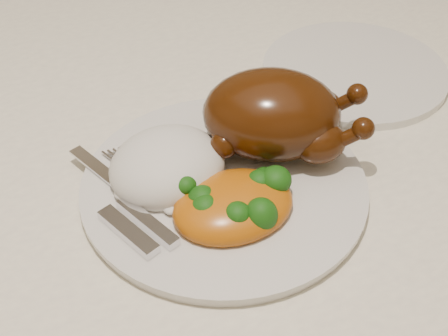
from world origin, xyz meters
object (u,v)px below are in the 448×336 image
object	(u,v)px
dinner_plate	(224,187)
dining_table	(125,230)
roast_chicken	(276,115)
side_plate	(354,71)

from	to	relation	value
dinner_plate	dining_table	bearing A→B (deg)	140.68
dining_table	dinner_plate	size ratio (longest dim) A/B	5.59
dining_table	dinner_plate	bearing A→B (deg)	-39.32
dinner_plate	roast_chicken	bearing A→B (deg)	25.20
dining_table	side_plate	bearing A→B (deg)	10.92
dinner_plate	roast_chicken	distance (m)	0.09
roast_chicken	dining_table	bearing A→B (deg)	-171.30
dining_table	side_plate	size ratio (longest dim) A/B	6.82
dinner_plate	side_plate	distance (m)	0.27
dining_table	dinner_plate	xyz separation A→B (m)	(0.10, -0.08, 0.11)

